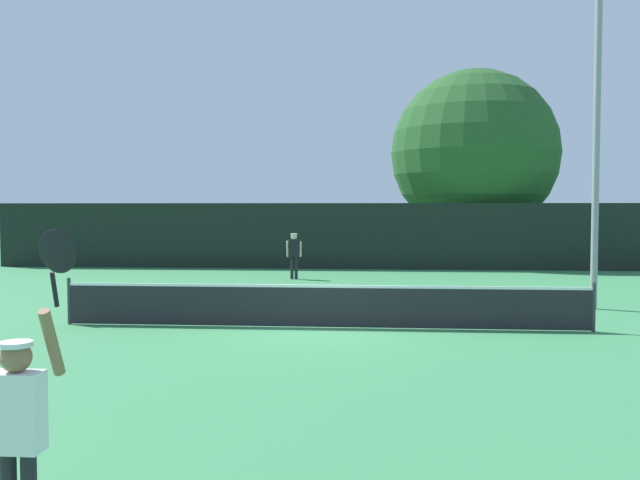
{
  "coord_description": "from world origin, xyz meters",
  "views": [
    {
      "loc": [
        1.13,
        -15.16,
        2.69
      ],
      "look_at": [
        -0.47,
        4.94,
        1.73
      ],
      "focal_mm": 38.56,
      "sensor_mm": 36.0,
      "label": 1
    }
  ],
  "objects_px": {
    "large_tree": "(475,153)",
    "parked_car_near": "(392,244)",
    "player_serving": "(20,415)",
    "light_pole": "(597,117)",
    "player_receiving": "(294,251)",
    "parked_car_mid": "(533,243)",
    "tennis_ball": "(358,316)"
  },
  "relations": [
    {
      "from": "large_tree",
      "to": "parked_car_near",
      "type": "bearing_deg",
      "value": 152.24
    },
    {
      "from": "player_serving",
      "to": "parked_car_near",
      "type": "relative_size",
      "value": 0.59
    },
    {
      "from": "light_pole",
      "to": "player_receiving",
      "type": "bearing_deg",
      "value": 142.02
    },
    {
      "from": "light_pole",
      "to": "parked_car_mid",
      "type": "height_order",
      "value": "light_pole"
    },
    {
      "from": "player_serving",
      "to": "light_pole",
      "type": "distance_m",
      "value": 16.52
    },
    {
      "from": "tennis_ball",
      "to": "parked_car_mid",
      "type": "bearing_deg",
      "value": 67.11
    },
    {
      "from": "player_serving",
      "to": "tennis_ball",
      "type": "xyz_separation_m",
      "value": [
        2.3,
        11.75,
        -1.08
      ]
    },
    {
      "from": "player_serving",
      "to": "tennis_ball",
      "type": "distance_m",
      "value": 12.03
    },
    {
      "from": "player_receiving",
      "to": "parked_car_mid",
      "type": "distance_m",
      "value": 16.95
    },
    {
      "from": "large_tree",
      "to": "parked_car_mid",
      "type": "height_order",
      "value": "large_tree"
    },
    {
      "from": "player_receiving",
      "to": "light_pole",
      "type": "xyz_separation_m",
      "value": [
        8.79,
        -6.86,
        4.0
      ]
    },
    {
      "from": "player_serving",
      "to": "parked_car_mid",
      "type": "xyz_separation_m",
      "value": [
        11.22,
        32.9,
        -0.33
      ]
    },
    {
      "from": "parked_car_near",
      "to": "parked_car_mid",
      "type": "relative_size",
      "value": 0.96
    },
    {
      "from": "tennis_ball",
      "to": "parked_car_near",
      "type": "bearing_deg",
      "value": 86.07
    },
    {
      "from": "player_receiving",
      "to": "parked_car_mid",
      "type": "relative_size",
      "value": 0.39
    },
    {
      "from": "player_serving",
      "to": "parked_car_mid",
      "type": "height_order",
      "value": "player_serving"
    },
    {
      "from": "player_receiving",
      "to": "parked_car_near",
      "type": "distance_m",
      "value": 11.02
    },
    {
      "from": "player_receiving",
      "to": "large_tree",
      "type": "relative_size",
      "value": 0.18
    },
    {
      "from": "light_pole",
      "to": "parked_car_near",
      "type": "height_order",
      "value": "light_pole"
    },
    {
      "from": "player_receiving",
      "to": "tennis_ball",
      "type": "height_order",
      "value": "player_receiving"
    },
    {
      "from": "parked_car_mid",
      "to": "tennis_ball",
      "type": "bearing_deg",
      "value": -120.63
    },
    {
      "from": "light_pole",
      "to": "parked_car_mid",
      "type": "bearing_deg",
      "value": 81.88
    },
    {
      "from": "tennis_ball",
      "to": "large_tree",
      "type": "xyz_separation_m",
      "value": [
        5.18,
        16.98,
        5.25
      ]
    },
    {
      "from": "tennis_ball",
      "to": "light_pole",
      "type": "relative_size",
      "value": 0.01
    },
    {
      "from": "player_serving",
      "to": "large_tree",
      "type": "distance_m",
      "value": 29.99
    },
    {
      "from": "large_tree",
      "to": "parked_car_near",
      "type": "relative_size",
      "value": 2.18
    },
    {
      "from": "tennis_ball",
      "to": "light_pole",
      "type": "xyz_separation_m",
      "value": [
        6.18,
        1.87,
        5.01
      ]
    },
    {
      "from": "parked_car_near",
      "to": "player_receiving",
      "type": "bearing_deg",
      "value": -112.75
    },
    {
      "from": "parked_car_near",
      "to": "player_serving",
      "type": "bearing_deg",
      "value": -98.6
    },
    {
      "from": "light_pole",
      "to": "player_serving",
      "type": "bearing_deg",
      "value": -121.88
    },
    {
      "from": "tennis_ball",
      "to": "parked_car_mid",
      "type": "height_order",
      "value": "parked_car_mid"
    },
    {
      "from": "player_serving",
      "to": "light_pole",
      "type": "height_order",
      "value": "light_pole"
    }
  ]
}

